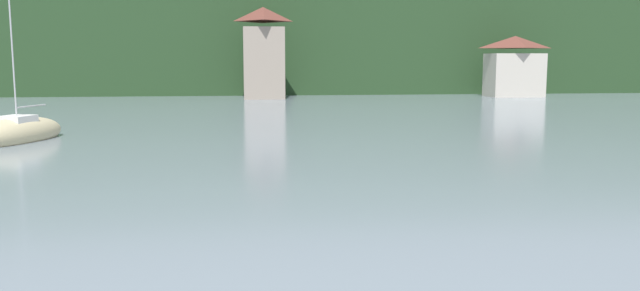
% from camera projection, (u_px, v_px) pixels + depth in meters
% --- Properties ---
extents(wooded_hillside, '(352.00, 69.90, 48.36)m').
position_uv_depth(wooded_hillside, '(126.00, 43.00, 117.05)').
color(wooded_hillside, '#264223').
rests_on(wooded_hillside, ground_plane).
extents(shore_building_west, '(4.95, 5.54, 10.62)m').
position_uv_depth(shore_building_west, '(264.00, 54.00, 74.85)').
color(shore_building_west, gray).
rests_on(shore_building_west, ground_plane).
extents(shore_building_westcentral, '(6.73, 4.46, 7.40)m').
position_uv_depth(shore_building_westcentral, '(514.00, 67.00, 78.30)').
color(shore_building_westcentral, beige).
rests_on(shore_building_westcentral, ground_plane).
extents(sailboat_far_1, '(4.60, 7.45, 9.55)m').
position_uv_depth(sailboat_far_1, '(18.00, 133.00, 35.74)').
color(sailboat_far_1, '#CCBC8E').
rests_on(sailboat_far_1, ground_plane).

